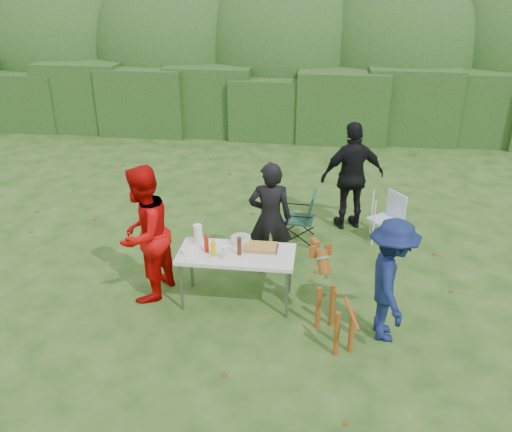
# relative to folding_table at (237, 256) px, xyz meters

# --- Properties ---
(ground) EXTENTS (80.00, 80.00, 0.00)m
(ground) POSITION_rel_folding_table_xyz_m (-0.25, -0.25, -0.69)
(ground) COLOR #1E4211
(hedge_row) EXTENTS (22.00, 1.40, 1.70)m
(hedge_row) POSITION_rel_folding_table_xyz_m (-0.25, 7.75, 0.16)
(hedge_row) COLOR #23471C
(hedge_row) RESTS_ON ground
(shrub_backdrop) EXTENTS (20.00, 2.60, 3.20)m
(shrub_backdrop) POSITION_rel_folding_table_xyz_m (-0.25, 9.35, 0.91)
(shrub_backdrop) COLOR #3D6628
(shrub_backdrop) RESTS_ON ground
(folding_table) EXTENTS (1.50, 0.70, 0.74)m
(folding_table) POSITION_rel_folding_table_xyz_m (0.00, 0.00, 0.00)
(folding_table) COLOR silver
(folding_table) RESTS_ON ground
(person_cook) EXTENTS (0.65, 0.46, 1.69)m
(person_cook) POSITION_rel_folding_table_xyz_m (0.35, 0.85, 0.16)
(person_cook) COLOR black
(person_cook) RESTS_ON ground
(person_red_jacket) EXTENTS (0.88, 1.03, 1.85)m
(person_red_jacket) POSITION_rel_folding_table_xyz_m (-1.22, 0.00, 0.24)
(person_red_jacket) COLOR #BB0605
(person_red_jacket) RESTS_ON ground
(person_black_puffy) EXTENTS (1.16, 0.77, 1.83)m
(person_black_puffy) POSITION_rel_folding_table_xyz_m (1.54, 2.49, 0.23)
(person_black_puffy) COLOR black
(person_black_puffy) RESTS_ON ground
(child) EXTENTS (0.63, 1.03, 1.54)m
(child) POSITION_rel_folding_table_xyz_m (1.90, -0.50, 0.09)
(child) COLOR #101A48
(child) RESTS_ON ground
(dog) EXTENTS (0.83, 1.14, 1.01)m
(dog) POSITION_rel_folding_table_xyz_m (1.28, -0.66, -0.18)
(dog) COLOR brown
(dog) RESTS_ON ground
(camping_chair) EXTENTS (0.56, 0.56, 0.84)m
(camping_chair) POSITION_rel_folding_table_xyz_m (0.70, 1.88, -0.26)
(camping_chair) COLOR #1C3E2D
(camping_chair) RESTS_ON ground
(lawn_chair) EXTENTS (0.67, 0.67, 0.81)m
(lawn_chair) POSITION_rel_folding_table_xyz_m (2.09, 2.04, -0.28)
(lawn_chair) COLOR #5EA5E4
(lawn_chair) RESTS_ON ground
(food_tray) EXTENTS (0.45, 0.30, 0.02)m
(food_tray) POSITION_rel_folding_table_xyz_m (0.30, 0.13, 0.06)
(food_tray) COLOR #B7B7BA
(food_tray) RESTS_ON folding_table
(focaccia_bread) EXTENTS (0.40, 0.26, 0.04)m
(focaccia_bread) POSITION_rel_folding_table_xyz_m (0.30, 0.13, 0.09)
(focaccia_bread) COLOR #BD8D3C
(focaccia_bread) RESTS_ON food_tray
(mustard_bottle) EXTENTS (0.06, 0.06, 0.20)m
(mustard_bottle) POSITION_rel_folding_table_xyz_m (-0.27, -0.13, 0.15)
(mustard_bottle) COLOR #E3CD00
(mustard_bottle) RESTS_ON folding_table
(ketchup_bottle) EXTENTS (0.06, 0.06, 0.22)m
(ketchup_bottle) POSITION_rel_folding_table_xyz_m (-0.38, -0.03, 0.16)
(ketchup_bottle) COLOR #B81C09
(ketchup_bottle) RESTS_ON folding_table
(beer_bottle) EXTENTS (0.06, 0.06, 0.24)m
(beer_bottle) POSITION_rel_folding_table_xyz_m (0.05, -0.04, 0.17)
(beer_bottle) COLOR #47230F
(beer_bottle) RESTS_ON folding_table
(paper_towel_roll) EXTENTS (0.12, 0.12, 0.26)m
(paper_towel_roll) POSITION_rel_folding_table_xyz_m (-0.55, 0.20, 0.18)
(paper_towel_roll) COLOR white
(paper_towel_roll) RESTS_ON folding_table
(cup_stack) EXTENTS (0.08, 0.08, 0.18)m
(cup_stack) POSITION_rel_folding_table_xyz_m (-0.12, -0.19, 0.14)
(cup_stack) COLOR white
(cup_stack) RESTS_ON folding_table
(pasta_bowl) EXTENTS (0.26, 0.26, 0.10)m
(pasta_bowl) POSITION_rel_folding_table_xyz_m (0.02, 0.25, 0.10)
(pasta_bowl) COLOR silver
(pasta_bowl) RESTS_ON folding_table
(plate_stack) EXTENTS (0.24, 0.24, 0.05)m
(plate_stack) POSITION_rel_folding_table_xyz_m (-0.58, -0.08, 0.08)
(plate_stack) COLOR white
(plate_stack) RESTS_ON folding_table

